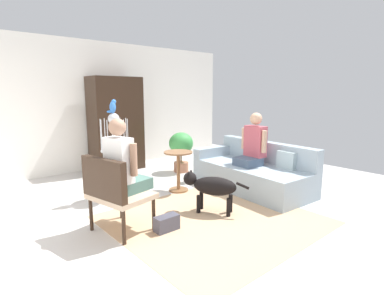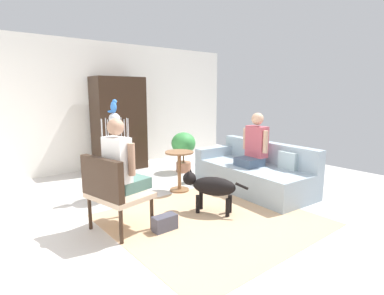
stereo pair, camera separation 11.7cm
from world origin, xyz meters
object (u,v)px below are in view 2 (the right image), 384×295
Objects in this scene: person_on_armchair at (121,163)px; potted_plant at (183,147)px; dog at (211,186)px; armoire_cabinet at (119,124)px; person_on_couch at (255,145)px; armchair at (111,188)px; handbag at (165,223)px; round_end_table at (179,167)px; couch at (254,173)px; bird_cage_stand at (116,154)px; parrot at (114,106)px.

person_on_armchair is 2.81m from potted_plant.
armoire_cabinet is at bearing 87.45° from dog.
armchair is at bearing -179.34° from person_on_couch.
round_end_table is at bearing 46.75° from handbag.
armoire_cabinet is at bearing 131.31° from potted_plant.
armoire_cabinet is (-1.15, 2.73, 0.70)m from couch.
armoire_cabinet is (1.30, 2.75, 0.16)m from person_on_armchair.
round_end_table is at bearing -17.75° from bird_cage_stand.
bird_cage_stand is 1.61× the size of potted_plant.
potted_plant is 1.47m from armoire_cabinet.
armchair is 1.73m from round_end_table.
person_on_armchair is at bearing -179.58° from couch.
person_on_couch is at bearing -27.72° from bird_cage_stand.
parrot reaches higher than dog.
person_on_armchair is 4.39× the size of parrot.
bird_cage_stand is at bearing 68.21° from person_on_armchair.
parrot is at bearing 119.09° from dog.
parrot reaches higher than person_on_couch.
bird_cage_stand is at bearing -117.29° from armoire_cabinet.
armchair is at bearing -143.78° from potted_plant.
couch is at bearing 10.43° from handbag.
person_on_couch reaches higher than potted_plant.
round_end_table is 0.85× the size of dog.
armchair is 2.94m from potted_plant.
couch is 10.32× the size of parrot.
person_on_couch is 2.35m from parrot.
armoire_cabinet is at bearing 73.22° from handbag.
person_on_couch is at bearing 10.01° from handbag.
person_on_couch is 1.31× the size of round_end_table.
dog is 3.94× the size of parrot.
person_on_armchair is 1.11× the size of dog.
bird_cage_stand is at bearing 162.25° from round_end_table.
potted_plant is 0.42× the size of armoire_cabinet.
bird_cage_stand is at bearing 153.17° from couch.
armoire_cabinet is (-1.12, 2.75, 0.20)m from person_on_couch.
handbag is (0.36, -0.37, -0.72)m from person_on_armchair.
couch is 1.72m from potted_plant.
potted_plant reaches higher than handbag.
potted_plant is (2.37, 1.74, -0.02)m from armchair.
round_end_table is at bearing 144.21° from person_on_couch.
couch is 1.07× the size of armoire_cabinet.
armoire_cabinet is (-0.10, 2.02, 0.57)m from round_end_table.
person_on_couch is 1.74m from potted_plant.
person_on_couch reaches higher than handbag.
dog is at bearing -166.15° from couch.
armoire_cabinet is (0.88, 1.70, 0.27)m from bird_cage_stand.
armchair is 1.23m from bird_cage_stand.
parrot is at bearing -160.00° from potted_plant.
armchair is 1.51m from parrot.
round_end_table is (1.39, 0.73, -0.41)m from person_on_armchair.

